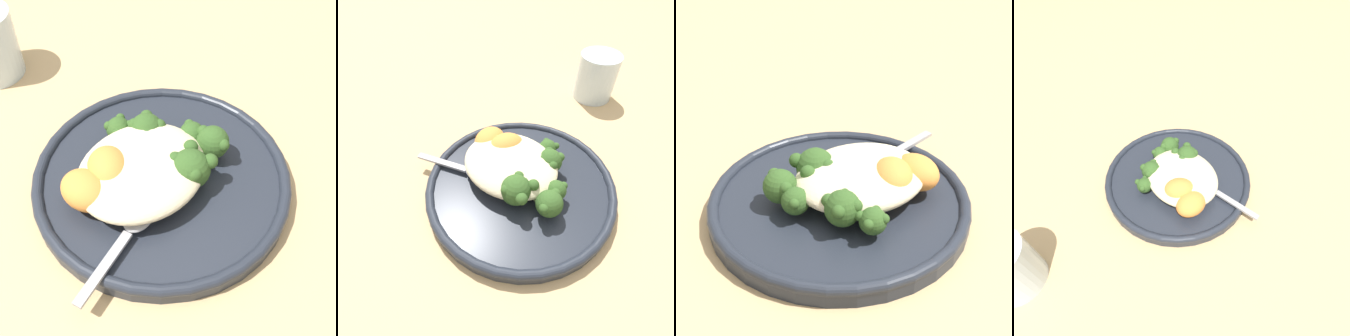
% 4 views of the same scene
% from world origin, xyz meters
% --- Properties ---
extents(ground_plane, '(4.00, 4.00, 0.00)m').
position_xyz_m(ground_plane, '(0.00, 0.00, 0.00)').
color(ground_plane, tan).
extents(plate, '(0.26, 0.26, 0.02)m').
position_xyz_m(plate, '(-0.01, 0.01, 0.01)').
color(plate, '#232833').
rests_on(plate, ground_plane).
extents(quinoa_mound, '(0.13, 0.11, 0.03)m').
position_xyz_m(quinoa_mound, '(-0.03, 0.02, 0.04)').
color(quinoa_mound, beige).
rests_on(quinoa_mound, plate).
extents(broccoli_stalk_0, '(0.08, 0.07, 0.04)m').
position_xyz_m(broccoli_stalk_0, '(-0.00, -0.01, 0.04)').
color(broccoli_stalk_0, '#8EB25B').
rests_on(broccoli_stalk_0, plate).
extents(broccoli_stalk_1, '(0.12, 0.06, 0.03)m').
position_xyz_m(broccoli_stalk_1, '(0.02, 0.00, 0.04)').
color(broccoli_stalk_1, '#8EB25B').
rests_on(broccoli_stalk_1, plate).
extents(broccoli_stalk_2, '(0.11, 0.03, 0.03)m').
position_xyz_m(broccoli_stalk_2, '(0.01, 0.02, 0.03)').
color(broccoli_stalk_2, '#8EB25B').
rests_on(broccoli_stalk_2, plate).
extents(broccoli_stalk_3, '(0.08, 0.07, 0.03)m').
position_xyz_m(broccoli_stalk_3, '(-0.00, 0.05, 0.04)').
color(broccoli_stalk_3, '#8EB25B').
rests_on(broccoli_stalk_3, plate).
extents(broccoli_stalk_4, '(0.06, 0.09, 0.03)m').
position_xyz_m(broccoli_stalk_4, '(-0.02, 0.06, 0.03)').
color(broccoli_stalk_4, '#8EB25B').
rests_on(broccoli_stalk_4, plate).
extents(sweet_potato_chunk_0, '(0.06, 0.07, 0.04)m').
position_xyz_m(sweet_potato_chunk_0, '(-0.06, 0.04, 0.04)').
color(sweet_potato_chunk_0, orange).
rests_on(sweet_potato_chunk_0, plate).
extents(sweet_potato_chunk_1, '(0.05, 0.06, 0.03)m').
position_xyz_m(sweet_potato_chunk_1, '(-0.09, 0.04, 0.04)').
color(sweet_potato_chunk_1, orange).
rests_on(sweet_potato_chunk_1, plate).
extents(spoon, '(0.12, 0.05, 0.01)m').
position_xyz_m(spoon, '(-0.08, -0.02, 0.03)').
color(spoon, '#A3A3A8').
rests_on(spoon, plate).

